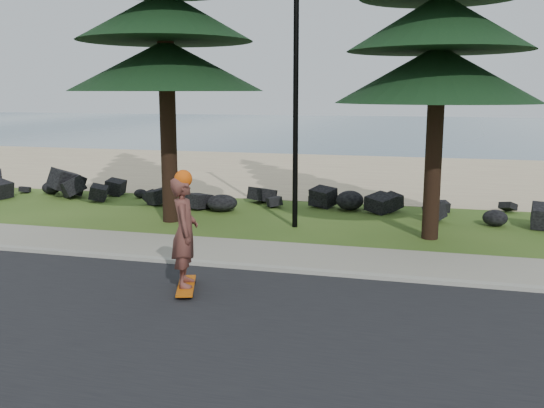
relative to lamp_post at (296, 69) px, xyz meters
name	(u,v)px	position (x,y,z in m)	size (l,w,h in m)	color
ground	(262,258)	(0.00, -3.20, -4.13)	(160.00, 160.00, 0.00)	#35561A
road	(177,337)	(0.00, -7.70, -4.12)	(160.00, 7.00, 0.02)	black
kerb	(249,267)	(0.00, -4.10, -4.08)	(160.00, 0.20, 0.10)	#A19F91
sidewalk	(264,254)	(0.00, -3.00, -4.09)	(160.00, 2.00, 0.08)	#A19B86
beach_sand	(352,173)	(0.00, 11.30, -4.13)	(160.00, 15.00, 0.01)	tan
ocean	(400,127)	(0.00, 47.80, -4.13)	(160.00, 58.00, 0.01)	#40667A
seawall_boulders	(312,210)	(0.00, 2.40, -4.13)	(60.00, 2.40, 1.10)	black
lamp_post	(296,69)	(0.00, 0.00, 0.00)	(0.25, 0.14, 8.14)	black
skateboarder	(185,232)	(-0.69, -5.73, -3.03)	(0.68, 1.21, 2.20)	#BA520A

